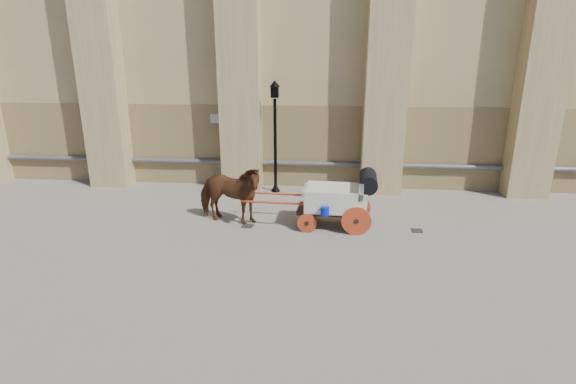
# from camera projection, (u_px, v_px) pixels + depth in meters

# --- Properties ---
(ground) EXTENTS (90.00, 90.00, 0.00)m
(ground) POSITION_uv_depth(u_px,v_px,m) (254.00, 224.00, 13.21)
(ground) COLOR slate
(ground) RESTS_ON ground
(horse) EXTENTS (2.30, 1.44, 1.80)m
(horse) POSITION_uv_depth(u_px,v_px,m) (229.00, 194.00, 13.05)
(horse) COLOR brown
(horse) RESTS_ON ground
(carriage) EXTENTS (3.86, 1.39, 1.67)m
(carriage) POSITION_uv_depth(u_px,v_px,m) (341.00, 197.00, 12.76)
(carriage) COLOR black
(carriage) RESTS_ON ground
(street_lamp) EXTENTS (0.37, 0.37, 3.93)m
(street_lamp) POSITION_uv_depth(u_px,v_px,m) (275.00, 134.00, 15.65)
(street_lamp) COLOR black
(street_lamp) RESTS_ON ground
(drain_grate_near) EXTENTS (0.36, 0.36, 0.01)m
(drain_grate_near) POSITION_uv_depth(u_px,v_px,m) (248.00, 226.00, 13.06)
(drain_grate_near) COLOR black
(drain_grate_near) RESTS_ON ground
(drain_grate_far) EXTENTS (0.33, 0.33, 0.01)m
(drain_grate_far) POSITION_uv_depth(u_px,v_px,m) (417.00, 231.00, 12.72)
(drain_grate_far) COLOR black
(drain_grate_far) RESTS_ON ground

